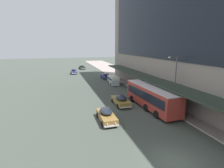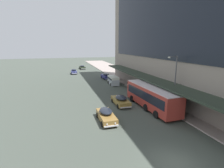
# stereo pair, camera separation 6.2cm
# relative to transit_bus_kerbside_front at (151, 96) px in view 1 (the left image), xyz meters

# --- Properties ---
(ground) EXTENTS (240.00, 240.00, 0.00)m
(ground) POSITION_rel_transit_bus_kerbside_front_xyz_m (-4.31, -11.56, -1.85)
(ground) COLOR #444C43
(transit_bus_kerbside_front) EXTENTS (3.14, 11.09, 3.23)m
(transit_bus_kerbside_front) POSITION_rel_transit_bus_kerbside_front_xyz_m (0.00, 0.00, 0.00)
(transit_bus_kerbside_front) COLOR #A9342B
(transit_bus_kerbside_front) RESTS_ON ground
(sedan_oncoming_rear) EXTENTS (2.09, 4.99, 1.47)m
(sedan_oncoming_rear) POSITION_rel_transit_bus_kerbside_front_xyz_m (-4.02, 45.80, -1.12)
(sedan_oncoming_rear) COLOR #283223
(sedan_oncoming_rear) RESTS_ON ground
(sedan_far_back) EXTENTS (1.88, 4.58, 1.52)m
(sedan_far_back) POSITION_rel_transit_bus_kerbside_front_xyz_m (-7.36, -2.39, -1.10)
(sedan_far_back) COLOR olive
(sedan_far_back) RESTS_ON ground
(sedan_trailing_mid) EXTENTS (1.97, 4.70, 1.54)m
(sedan_trailing_mid) POSITION_rel_transit_bus_kerbside_front_xyz_m (-3.73, 2.59, -1.10)
(sedan_trailing_mid) COLOR olive
(sedan_trailing_mid) RESTS_ON ground
(sedan_second_mid) EXTENTS (2.10, 4.60, 1.56)m
(sedan_second_mid) POSITION_rel_transit_bus_kerbside_front_xyz_m (-0.43, 23.83, -1.08)
(sedan_second_mid) COLOR navy
(sedan_second_mid) RESTS_ON ground
(sedan_oncoming_front) EXTENTS (1.94, 4.39, 1.55)m
(sedan_oncoming_front) POSITION_rel_transit_bus_kerbside_front_xyz_m (-8.04, 35.06, -1.09)
(sedan_oncoming_front) COLOR navy
(sedan_oncoming_front) RESTS_ON ground
(vw_van) EXTENTS (2.03, 4.61, 1.96)m
(vw_van) POSITION_rel_transit_bus_kerbside_front_xyz_m (-0.63, 16.52, -0.76)
(vw_van) COLOR #B2BBC0
(vw_van) RESTS_ON ground
(street_lamp) EXTENTS (1.50, 0.28, 7.46)m
(street_lamp) POSITION_rel_transit_bus_kerbside_front_xyz_m (2.58, -1.49, 2.60)
(street_lamp) COLOR #4C4C51
(street_lamp) RESTS_ON sidewalk_kerb
(fire_hydrant) EXTENTS (0.20, 0.40, 0.70)m
(fire_hydrant) POSITION_rel_transit_bus_kerbside_front_xyz_m (2.06, 5.95, -1.36)
(fire_hydrant) COLOR red
(fire_hydrant) RESTS_ON sidewalk_kerb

